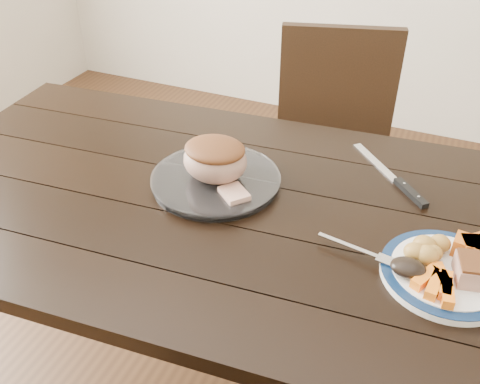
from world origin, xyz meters
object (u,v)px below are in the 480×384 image
at_px(fork, 363,252).
at_px(roast_joint, 215,161).
at_px(dining_table, 214,227).
at_px(dinner_plate, 446,274).
at_px(serving_platter, 216,181).
at_px(carving_knife, 401,185).
at_px(chair_far, 332,147).

height_order(fork, roast_joint, roast_joint).
height_order(dining_table, fork, fork).
xyz_separation_m(dinner_plate, serving_platter, (-0.57, 0.12, 0.00)).
distance_m(dining_table, dinner_plate, 0.56).
bearing_deg(dining_table, fork, -11.30).
xyz_separation_m(roast_joint, carving_knife, (0.43, 0.17, -0.06)).
distance_m(chair_far, dinner_plate, 0.94).
relative_size(dining_table, serving_platter, 5.24).
xyz_separation_m(serving_platter, fork, (0.40, -0.13, 0.01)).
relative_size(dining_table, dinner_plate, 6.38).
bearing_deg(dinner_plate, chair_far, 118.22).
height_order(chair_far, serving_platter, chair_far).
bearing_deg(serving_platter, dinner_plate, -11.73).
distance_m(dining_table, carving_knife, 0.48).
bearing_deg(serving_platter, fork, -18.00).
bearing_deg(fork, dining_table, 178.56).
height_order(chair_far, carving_knife, chair_far).
relative_size(fork, carving_knife, 0.72).
bearing_deg(chair_far, carving_knife, 104.54).
relative_size(dining_table, fork, 9.35).
bearing_deg(roast_joint, serving_platter, -135.00).
bearing_deg(dining_table, chair_far, 80.64).
xyz_separation_m(dining_table, dinner_plate, (0.55, -0.06, 0.10)).
height_order(chair_far, roast_joint, chair_far).
bearing_deg(chair_far, dining_table, 65.22).
bearing_deg(chair_far, roast_joint, 63.00).
height_order(roast_joint, carving_knife, roast_joint).
bearing_deg(roast_joint, dinner_plate, -11.73).
height_order(dining_table, chair_far, chair_far).
xyz_separation_m(chair_far, fork, (0.26, -0.81, 0.25)).
height_order(fork, carving_knife, fork).
distance_m(fork, carving_knife, 0.31).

